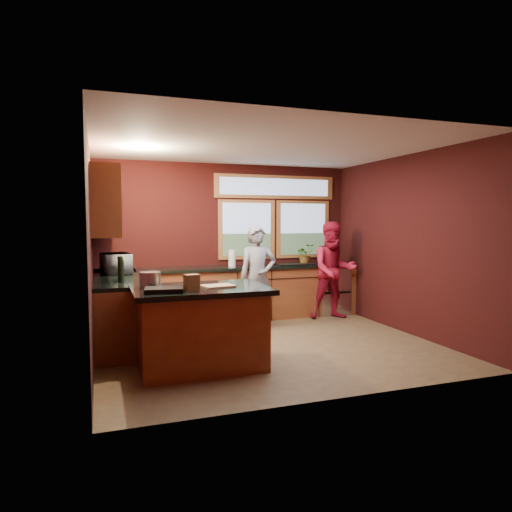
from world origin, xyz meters
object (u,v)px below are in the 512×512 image
stock_pot (150,280)px  person_grey (258,277)px  person_red (334,270)px  island (201,327)px  cutting_board (218,286)px

stock_pot → person_grey: bearing=39.0°
person_red → island: bearing=-136.2°
island → cutting_board: (0.20, -0.05, 0.48)m
island → cutting_board: size_ratio=4.43×
person_grey → person_red: person_red is taller
island → stock_pot: stock_pot is taller
island → cutting_board: bearing=-14.0°
person_grey → person_red: (1.50, 0.27, 0.03)m
person_red → cutting_board: person_red is taller
person_grey → cutting_board: (-1.07, -1.67, 0.14)m
island → person_grey: size_ratio=0.95×
person_red → person_grey: bearing=-160.4°
cutting_board → stock_pot: stock_pot is taller
island → stock_pot: bearing=164.7°
person_grey → person_red: bearing=14.9°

